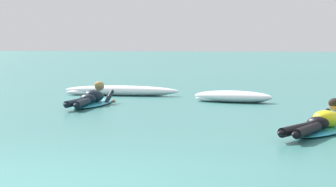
% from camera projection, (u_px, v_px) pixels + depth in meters
% --- Properties ---
extents(ground_plane, '(120.00, 120.00, 0.00)m').
position_uv_depth(ground_plane, '(190.00, 97.00, 16.25)').
color(ground_plane, '#387A75').
extents(surfer_near, '(1.39, 2.42, 0.55)m').
position_uv_depth(surfer_near, '(323.00, 124.00, 10.08)').
color(surfer_near, '#2DB2D1').
rests_on(surfer_near, ground).
extents(surfer_far, '(0.64, 2.46, 0.54)m').
position_uv_depth(surfer_far, '(92.00, 99.00, 14.19)').
color(surfer_far, '#2DB2D1').
rests_on(surfer_far, ground).
extents(whitewater_front, '(1.91, 1.01, 0.26)m').
position_uv_depth(whitewater_front, '(233.00, 97.00, 15.01)').
color(whitewater_front, white).
rests_on(whitewater_front, ground).
extents(whitewater_mid_left, '(2.97, 0.63, 0.25)m').
position_uv_depth(whitewater_mid_left, '(121.00, 91.00, 16.76)').
color(whitewater_mid_left, white).
rests_on(whitewater_mid_left, ground).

